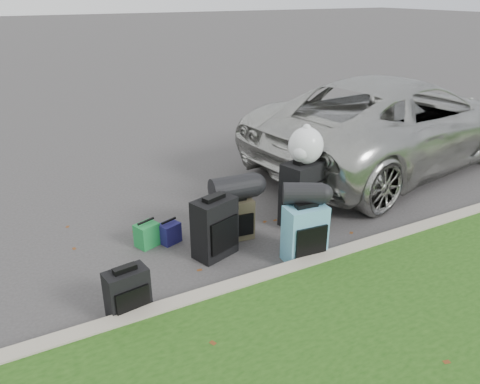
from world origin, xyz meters
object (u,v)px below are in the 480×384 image
suitcase_small_black (128,294)px  suitcase_large_black_left (215,228)px  suitcase_teal (305,234)px  suv (396,121)px  tote_navy (169,233)px  suitcase_olive (238,219)px  tote_green (147,235)px  suitcase_large_black_right (303,193)px

suitcase_small_black → suitcase_large_black_left: suitcase_large_black_left is taller
suitcase_large_black_left → suitcase_teal: (0.85, -0.58, -0.02)m
suv → suitcase_small_black: suv is taller
suitcase_small_black → tote_navy: (0.84, 1.16, -0.12)m
suitcase_olive → suv: bearing=23.7°
suitcase_large_black_left → tote_navy: bearing=106.4°
tote_navy → tote_green: bearing=148.7°
suv → suitcase_small_black: size_ratio=11.15×
suitcase_olive → suitcase_teal: size_ratio=0.76×
suitcase_small_black → suv: bearing=12.3°
suitcase_small_black → suitcase_teal: size_ratio=0.74×
suitcase_olive → suitcase_large_black_left: bearing=-143.9°
suitcase_large_black_left → suitcase_olive: size_ratio=1.39×
suv → suitcase_large_black_right: size_ratio=6.48×
suitcase_olive → suitcase_teal: (0.42, -0.82, 0.08)m
suitcase_large_black_left → suv: bearing=-0.0°
suv → tote_navy: bearing=90.9°
suv → suitcase_teal: suv is taller
tote_green → tote_navy: (0.27, -0.05, -0.02)m
suitcase_teal → suitcase_small_black: bearing=-173.5°
suitcase_large_black_left → suitcase_teal: suitcase_large_black_left is taller
suitcase_small_black → tote_navy: suitcase_small_black is taller
suitcase_small_black → suitcase_olive: 1.85m
suv → suitcase_olive: suv is taller
suv → suitcase_small_black: 5.73m
tote_navy → suitcase_large_black_left: bearing=-75.7°
tote_navy → suitcase_large_black_right: bearing=-31.1°
tote_green → suitcase_olive: bearing=-38.1°
tote_navy → suitcase_teal: bearing=-62.6°
suitcase_large_black_left → suitcase_small_black: bearing=-170.8°
suitcase_small_black → suitcase_large_black_left: (1.21, 0.63, 0.11)m
suv → suitcase_large_black_right: 3.02m
suv → tote_navy: (-4.51, -0.82, -0.64)m
suitcase_teal → tote_navy: (-1.22, 1.11, -0.21)m
suv → tote_navy: size_ratio=21.72×
suitcase_large_black_left → tote_green: (-0.63, 0.58, -0.21)m
suitcase_teal → tote_green: 1.90m
suitcase_large_black_left → tote_green: 0.89m
suitcase_teal → suitcase_olive: bearing=122.3°
suitcase_small_black → suitcase_large_black_right: 2.71m
suitcase_large_black_left → suitcase_large_black_right: suitcase_large_black_right is taller
suitcase_large_black_right → suitcase_teal: bearing=-138.4°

